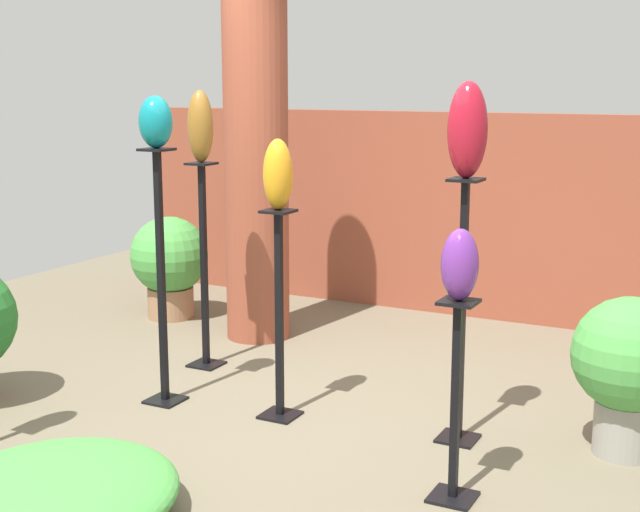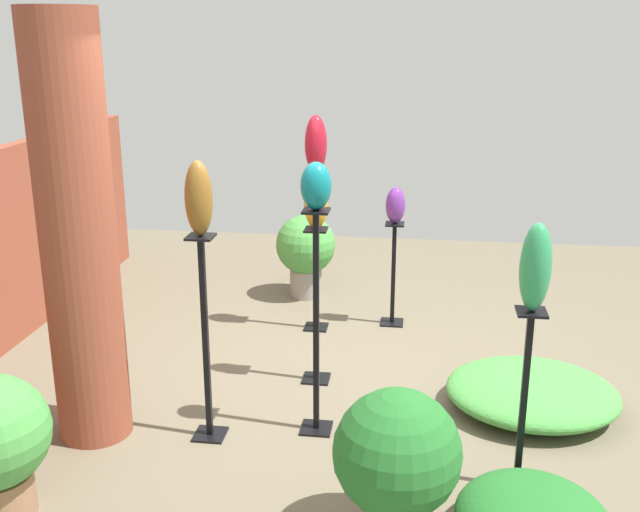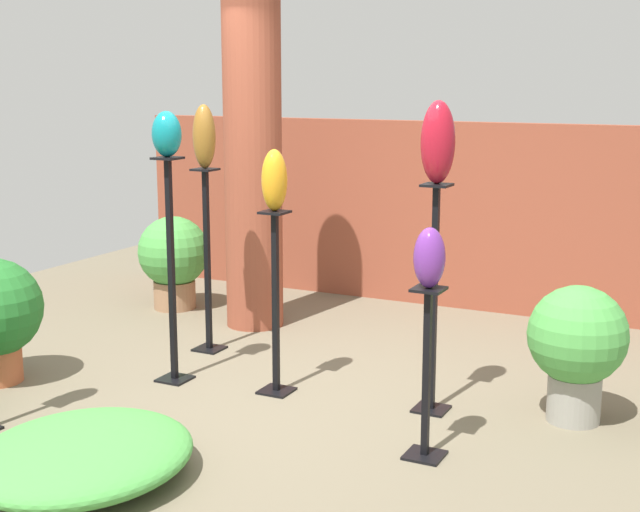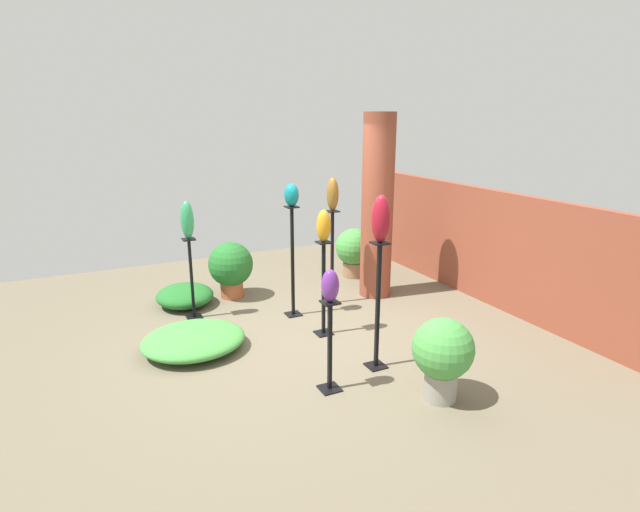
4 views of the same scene
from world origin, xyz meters
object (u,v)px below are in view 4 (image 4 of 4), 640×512
Objects in this scene: potted_plant_mid_right at (354,250)px; pedestal_amber at (323,293)px; pedestal_ruby at (378,311)px; brick_pillar at (377,207)px; pedestal_violet at (330,351)px; pedestal_bronze at (332,262)px; art_vase_amber at (324,226)px; art_vase_jade at (187,220)px; pedestal_teal at (293,266)px; art_vase_bronze at (333,194)px; potted_plant_back_center at (443,353)px; art_vase_violet at (330,286)px; pedestal_jade at (192,283)px; art_vase_teal at (291,195)px; art_vase_ruby at (381,219)px; potted_plant_near_pillar at (231,266)px.

pedestal_amber is at bearing -38.62° from potted_plant_mid_right.
brick_pillar is at bearing 148.55° from pedestal_ruby.
pedestal_bronze is at bearing 152.37° from pedestal_violet.
art_vase_jade is at bearing -132.00° from art_vase_amber.
brick_pillar is at bearing 139.18° from pedestal_violet.
pedestal_bronze is 1.93m from pedestal_ruby.
pedestal_teal reaches higher than pedestal_bronze.
art_vase_bronze reaches higher than pedestal_ruby.
art_vase_amber is 2.04m from potted_plant_back_center.
art_vase_jade is at bearing -77.22° from potted_plant_mid_right.
pedestal_violet is 2.94× the size of art_vase_violet.
pedestal_jade is 2.64m from pedestal_ruby.
potted_plant_back_center is at bearing 29.26° from pedestal_jade.
art_vase_teal is at bearing -171.97° from art_vase_amber.
art_vase_violet is (0.20, -0.66, 0.44)m from pedestal_ruby.
pedestal_teal reaches higher than potted_plant_mid_right.
art_vase_teal is (0.17, -0.67, 1.01)m from pedestal_bronze.
art_vase_ruby is (1.93, -1.18, 0.29)m from brick_pillar.
pedestal_bronze is 2.77× the size of art_vase_jade.
pedestal_teal reaches higher than potted_plant_near_pillar.
potted_plant_mid_right is (-1.11, 1.56, -1.17)m from art_vase_teal.
pedestal_amber is 0.79× the size of pedestal_teal.
art_vase_amber is 0.80× the size of art_vase_ruby.
pedestal_ruby is 4.76× the size of art_vase_teal.
potted_plant_mid_right and potted_plant_back_center have the same top height.
pedestal_teal is 1.96m from art_vase_ruby.
pedestal_amber is at bearing -32.87° from pedestal_bronze.
pedestal_violet is (2.39, 0.81, -0.08)m from pedestal_jade.
brick_pillar is 2.82m from art_vase_violet.
art_vase_jade is at bearing -135.00° from pedestal_jade.
brick_pillar is 2.79m from pedestal_jade.
art_vase_jade is (-0.27, -2.65, 0.00)m from brick_pillar.
pedestal_teal is 4.73× the size of art_vase_violet.
pedestal_teal is at bearing -172.07° from pedestal_ruby.
pedestal_amber is 1.96m from art_vase_jade.
art_vase_ruby is at bearing 106.66° from pedestal_violet.
art_vase_violet is 1.22m from potted_plant_back_center.
brick_pillar reaches higher than pedestal_jade.
art_vase_bronze is 0.69m from art_vase_teal.
potted_plant_back_center is (0.61, 0.87, 0.06)m from pedestal_violet.
potted_plant_mid_right is (-1.11, 1.56, -0.23)m from pedestal_teal.
art_vase_jade is 2.99m from potted_plant_mid_right.
art_vase_amber is at bearing 156.59° from pedestal_violet.
pedestal_amber is 1.05m from pedestal_bronze.
pedestal_amber is at bearing -168.99° from potted_plant_back_center.
art_vase_jade reaches higher than potted_plant_mid_right.
art_vase_amber is at bearing 8.03° from pedestal_teal.
pedestal_teal is 1.83× the size of potted_plant_mid_right.
art_vase_bronze is at bearing 0.00° from pedestal_bronze.
pedestal_amber is 2.41× the size of art_vase_jade.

